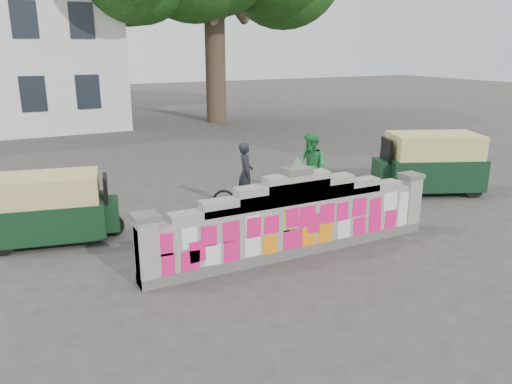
# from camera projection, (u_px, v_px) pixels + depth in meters

# --- Properties ---
(ground) EXTENTS (100.00, 100.00, 0.00)m
(ground) POSITION_uv_depth(u_px,v_px,m) (295.00, 254.00, 10.15)
(ground) COLOR #383533
(ground) RESTS_ON ground
(parapet_wall) EXTENTS (6.48, 0.44, 2.01)m
(parapet_wall) POSITION_uv_depth(u_px,v_px,m) (296.00, 219.00, 9.93)
(parapet_wall) COLOR #4C4C49
(parapet_wall) RESTS_ON ground
(cyclist_bike) EXTENTS (1.81, 1.20, 0.90)m
(cyclist_bike) POSITION_uv_depth(u_px,v_px,m) (246.00, 194.00, 12.68)
(cyclist_bike) COLOR black
(cyclist_bike) RESTS_ON ground
(cyclist_rider) EXTENTS (0.55, 0.65, 1.53)m
(cyclist_rider) POSITION_uv_depth(u_px,v_px,m) (246.00, 182.00, 12.59)
(cyclist_rider) COLOR black
(cyclist_rider) RESTS_ON ground
(pedestrian) EXTENTS (0.82, 0.98, 1.83)m
(pedestrian) POSITION_uv_depth(u_px,v_px,m) (311.00, 167.00, 13.52)
(pedestrian) COLOR #24843E
(pedestrian) RESTS_ON ground
(rickshaw_left) EXTENTS (2.76, 1.68, 1.48)m
(rickshaw_left) POSITION_uv_depth(u_px,v_px,m) (52.00, 207.00, 10.59)
(rickshaw_left) COLOR black
(rickshaw_left) RESTS_ON ground
(rickshaw_right) EXTENTS (3.16, 2.36, 1.71)m
(rickshaw_right) POSITION_uv_depth(u_px,v_px,m) (430.00, 162.00, 14.20)
(rickshaw_right) COLOR black
(rickshaw_right) RESTS_ON ground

